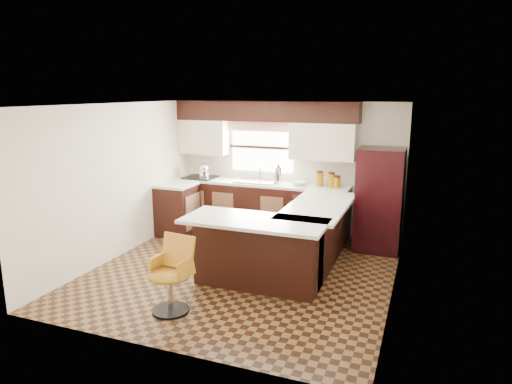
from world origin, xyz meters
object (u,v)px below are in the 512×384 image
at_px(peninsula_return, 258,253).
at_px(refrigerator, 379,200).
at_px(bar_chair, 169,276).
at_px(peninsula_long, 314,236).

bearing_deg(peninsula_return, refrigerator, 56.69).
distance_m(refrigerator, bar_chair, 3.78).
height_order(peninsula_long, refrigerator, refrigerator).
xyz_separation_m(peninsula_return, refrigerator, (1.34, 2.04, 0.39)).
xyz_separation_m(peninsula_return, bar_chair, (-0.70, -1.10, 0.00)).
distance_m(peninsula_long, peninsula_return, 1.11).
relative_size(peninsula_long, bar_chair, 2.14).
height_order(peninsula_long, peninsula_return, same).
xyz_separation_m(peninsula_long, peninsula_return, (-0.53, -0.97, 0.00)).
distance_m(peninsula_return, bar_chair, 1.31).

